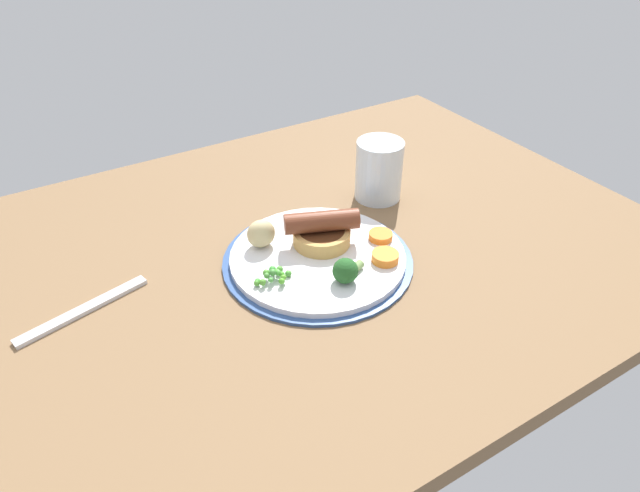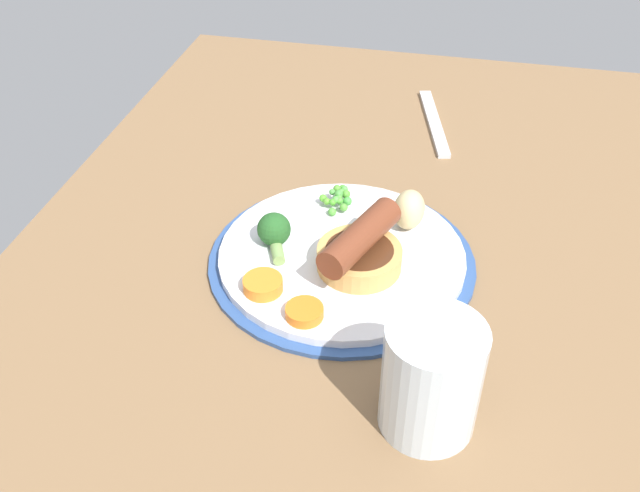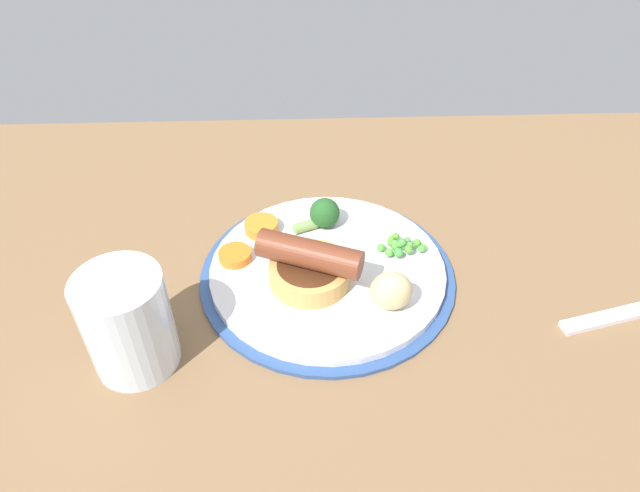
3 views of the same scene
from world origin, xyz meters
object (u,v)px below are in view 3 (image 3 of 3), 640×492
sausage_pudding (310,266)px  drinking_glass (128,322)px  broccoli_floret_near (323,214)px  carrot_slice_3 (235,256)px  carrot_slice_1 (261,227)px  fork (639,310)px  dinner_plate (323,272)px  pea_pile (401,246)px  potato_chunk_0 (391,291)px

sausage_pudding → drinking_glass: 18.59cm
broccoli_floret_near → carrot_slice_3: broccoli_floret_near is taller
carrot_slice_1 → fork: (-39.19, 12.99, -1.74)cm
dinner_plate → carrot_slice_3: 9.87cm
carrot_slice_3 → fork: size_ratio=0.20×
dinner_plate → carrot_slice_3: bearing=-9.2°
dinner_plate → broccoli_floret_near: bearing=-91.9°
broccoli_floret_near → carrot_slice_1: (7.18, 0.79, -1.02)cm
dinner_plate → drinking_glass: size_ratio=2.72×
carrot_slice_1 → carrot_slice_3: carrot_slice_1 is taller
broccoli_floret_near → drinking_glass: bearing=-158.3°
sausage_pudding → pea_pile: sausage_pudding is taller
drinking_glass → broccoli_floret_near: bearing=-135.7°
carrot_slice_3 → carrot_slice_1: bearing=-119.6°
dinner_plate → carrot_slice_3: (9.65, -1.57, 1.35)cm
pea_pile → dinner_plate: bearing=13.2°
broccoli_floret_near → carrot_slice_1: 7.29cm
potato_chunk_0 → broccoli_floret_near: bearing=-64.9°
dinner_plate → drinking_glass: (17.98, 10.64, 4.55)cm
sausage_pudding → carrot_slice_3: sausage_pudding is taller
pea_pile → fork: size_ratio=0.31×
pea_pile → potato_chunk_0: size_ratio=1.29×
carrot_slice_1 → carrot_slice_3: 5.48cm
pea_pile → drinking_glass: bearing=25.4°
potato_chunk_0 → carrot_slice_1: 18.31cm
potato_chunk_0 → fork: 26.03cm
broccoli_floret_near → drinking_glass: size_ratio=0.54×
broccoli_floret_near → fork: bearing=-45.9°
carrot_slice_1 → fork: size_ratio=0.22×
carrot_slice_1 → drinking_glass: drinking_glass is taller
dinner_plate → sausage_pudding: sausage_pudding is taller
potato_chunk_0 → sausage_pudding: bearing=-26.4°
sausage_pudding → pea_pile: (-10.25, -4.17, -1.22)cm
sausage_pudding → potato_chunk_0: 8.88cm
pea_pile → broccoli_floret_near: bearing=-31.0°
sausage_pudding → pea_pile: size_ratio=2.03×
pea_pile → carrot_slice_1: pea_pile is taller
sausage_pudding → fork: (-33.77, 4.52, -3.25)cm
dinner_plate → sausage_pudding: size_ratio=2.47×
drinking_glass → sausage_pudding: bearing=-152.7°
fork → carrot_slice_3: bearing=-25.0°
pea_pile → broccoli_floret_near: broccoli_floret_near is taller
broccoli_floret_near → pea_pile: bearing=-53.6°
carrot_slice_1 → dinner_plate: bearing=137.6°
carrot_slice_3 → drinking_glass: (8.34, 12.21, 3.20)cm
dinner_plate → carrot_slice_1: (6.94, -6.34, 1.48)cm
drinking_glass → pea_pile: bearing=-154.6°
fork → carrot_slice_1: bearing=-32.2°
carrot_slice_1 → pea_pile: bearing=164.7°
dinner_plate → drinking_glass: drinking_glass is taller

